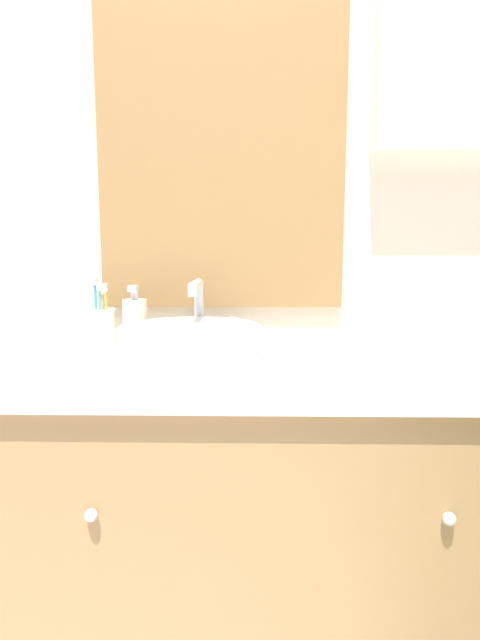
{
  "coord_description": "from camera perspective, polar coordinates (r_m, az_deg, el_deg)",
  "views": [
    {
      "loc": [
        -0.04,
        -0.82,
        1.06
      ],
      "look_at": [
        -0.06,
        0.26,
        0.91
      ],
      "focal_mm": 28.0,
      "sensor_mm": 36.0,
      "label": 1
    }
  ],
  "objects": [
    {
      "name": "toothbrush_holder",
      "position": [
        1.39,
        -15.52,
        -0.52
      ],
      "size": [
        0.08,
        0.08,
        0.18
      ],
      "color": "silver",
      "rests_on": "vanity_counter"
    },
    {
      "name": "wall_back",
      "position": [
        1.46,
        3.65,
        16.81
      ],
      "size": [
        3.2,
        0.18,
        2.5
      ],
      "color": "beige",
      "rests_on": "ground_plane"
    },
    {
      "name": "vanity_counter",
      "position": [
        1.3,
        2.74,
        -22.12
      ],
      "size": [
        1.44,
        0.58,
        0.81
      ],
      "color": "#A37A4C",
      "rests_on": "ground_plane"
    },
    {
      "name": "sink_basin",
      "position": [
        1.17,
        -5.47,
        -2.34
      ],
      "size": [
        0.33,
        0.39,
        0.18
      ],
      "color": "silver",
      "rests_on": "vanity_counter"
    },
    {
      "name": "soap_dispenser",
      "position": [
        1.35,
        -11.9,
        -0.14
      ],
      "size": [
        0.06,
        0.06,
        0.16
      ],
      "color": "beige",
      "rests_on": "vanity_counter"
    }
  ]
}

